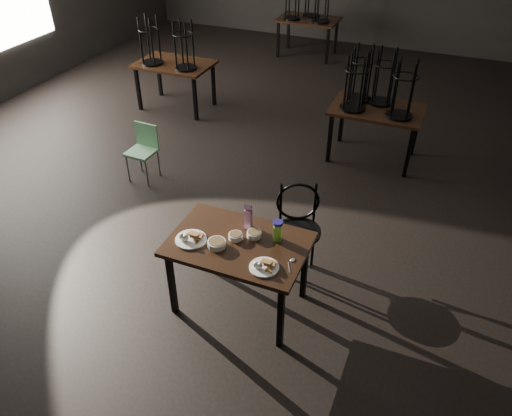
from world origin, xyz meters
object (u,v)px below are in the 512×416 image
at_px(juice_carton, 248,217).
at_px(bentwood_chair, 298,222).
at_px(main_table, 239,249).
at_px(water_bottle, 278,230).
at_px(school_chair, 144,147).

height_order(juice_carton, bentwood_chair, juice_carton).
height_order(main_table, juice_carton, juice_carton).
xyz_separation_m(water_bottle, bentwood_chair, (0.02, 0.55, -0.30)).
xyz_separation_m(main_table, water_bottle, (0.30, 0.17, 0.18)).
bearing_deg(main_table, water_bottle, 29.19).
bearing_deg(bentwood_chair, school_chair, 136.05).
height_order(main_table, school_chair, main_table).
relative_size(bentwood_chair, school_chair, 1.29).
bearing_deg(juice_carton, bentwood_chair, 56.73).
bearing_deg(juice_carton, school_chair, 145.93).
height_order(juice_carton, water_bottle, juice_carton).
bearing_deg(juice_carton, water_bottle, -11.45).
bearing_deg(school_chair, main_table, -35.00).
height_order(main_table, bentwood_chair, bentwood_chair).
bearing_deg(main_table, juice_carton, 90.91).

